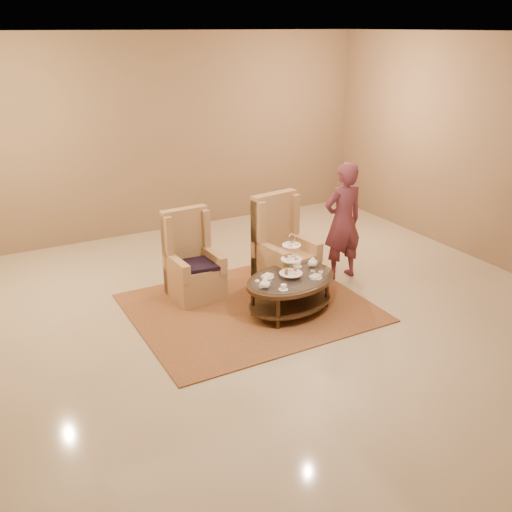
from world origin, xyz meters
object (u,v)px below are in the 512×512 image
person (343,221)px  armchair_left (192,268)px  tea_table (291,284)px  armchair_right (282,256)px

person → armchair_left: bearing=-10.7°
tea_table → armchair_right: 0.87m
tea_table → person: bearing=12.6°
armchair_left → person: person is taller
armchair_right → armchair_left: bearing=159.0°
tea_table → person: person is taller
armchair_right → person: 1.04m
armchair_left → person: (2.22, -0.46, 0.47)m
tea_table → armchair_right: (0.34, 0.80, 0.05)m
tea_table → armchair_left: 1.44m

